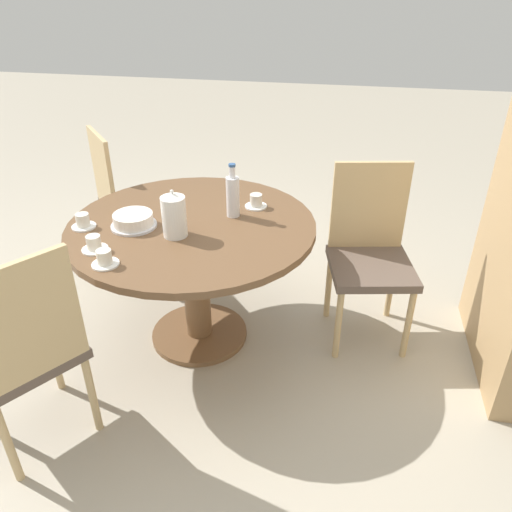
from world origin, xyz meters
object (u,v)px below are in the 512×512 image
at_px(chair_c, 370,251).
at_px(cup_d, 83,222).
at_px(cup_b, 105,259).
at_px(chair_b, 24,349).
at_px(cup_a, 94,244).
at_px(coffee_pot, 174,215).
at_px(cake_main, 133,221).
at_px(cup_c, 256,202).
at_px(chair_a, 128,199).
at_px(water_bottle, 233,195).

height_order(chair_c, cup_d, chair_c).
distance_m(chair_c, cup_d, 1.46).
bearing_deg(cup_b, chair_b, -31.31).
xyz_separation_m(cup_a, cup_d, (-0.20, -0.16, 0.00)).
distance_m(coffee_pot, cup_a, 0.38).
bearing_deg(cup_d, cup_a, 38.48).
relative_size(cup_a, cup_d, 1.00).
relative_size(chair_c, cake_main, 4.29).
bearing_deg(cake_main, cup_d, -77.15).
relative_size(cake_main, cup_c, 1.90).
bearing_deg(coffee_pot, chair_a, -142.03).
bearing_deg(chair_a, chair_b, 146.97).
distance_m(chair_a, cup_d, 0.84).
xyz_separation_m(chair_b, cup_b, (-0.35, 0.21, 0.23)).
height_order(coffee_pot, cup_c, coffee_pot).
bearing_deg(water_bottle, cup_d, -68.69).
relative_size(coffee_pot, cup_a, 1.98).
distance_m(water_bottle, cake_main, 0.50).
bearing_deg(cake_main, cup_b, 3.88).
height_order(chair_c, cup_c, chair_c).
distance_m(chair_a, cup_c, 1.04).
bearing_deg(cup_c, chair_a, -113.59).
xyz_separation_m(chair_c, cup_a, (0.59, -1.23, 0.23)).
height_order(chair_a, water_bottle, water_bottle).
bearing_deg(cup_a, chair_b, -13.45).
relative_size(cake_main, cup_a, 1.90).
height_order(water_bottle, cup_a, water_bottle).
xyz_separation_m(cup_c, cup_d, (0.39, -0.77, 0.00)).
relative_size(chair_c, cup_d, 8.14).
bearing_deg(cup_a, cup_b, 43.26).
xyz_separation_m(coffee_pot, cup_b, (0.31, -0.20, -0.08)).
height_order(chair_a, cup_d, chair_a).
xyz_separation_m(water_bottle, cake_main, (0.21, -0.45, -0.08)).
distance_m(chair_b, cup_c, 1.30).
height_order(coffee_pot, water_bottle, water_bottle).
bearing_deg(chair_a, cake_main, 166.74).
bearing_deg(cake_main, cup_c, 122.02).
bearing_deg(chair_b, coffee_pot, -178.62).
bearing_deg(cup_d, cup_c, 116.77).
distance_m(chair_c, water_bottle, 0.78).
bearing_deg(coffee_pot, cup_a, -56.57).
distance_m(coffee_pot, cup_b, 0.38).
relative_size(chair_a, coffee_pot, 4.11).
height_order(coffee_pot, cake_main, coffee_pot).
bearing_deg(water_bottle, chair_a, -122.45).
relative_size(coffee_pot, cake_main, 1.05).
xyz_separation_m(chair_c, cup_d, (0.40, -1.38, 0.23)).
bearing_deg(water_bottle, cup_b, -36.31).
bearing_deg(water_bottle, chair_c, 100.44).
relative_size(coffee_pot, cup_c, 1.98).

